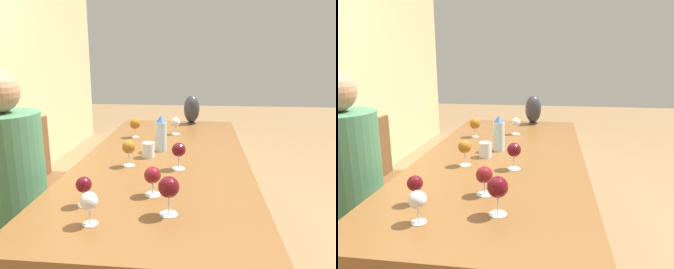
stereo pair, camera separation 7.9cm
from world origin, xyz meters
The scene contains 16 objects.
ground_plane centered at (0.00, 0.00, 0.00)m, with size 14.00×14.00×0.00m, color olive.
dining_table centered at (0.00, 0.00, 0.67)m, with size 2.21×0.98×0.74m.
water_bottle centered at (0.10, 0.04, 0.85)m, with size 0.07×0.07×0.23m.
water_tumbler centered at (-0.04, 0.10, 0.78)m, with size 0.08×0.08×0.09m.
vase centered at (0.98, -0.13, 0.87)m, with size 0.14×0.14×0.26m.
wine_glass_0 centered at (-0.72, 0.26, 0.83)m, with size 0.07×0.07×0.12m.
wine_glass_1 centered at (-0.59, -0.01, 0.83)m, with size 0.08×0.08×0.13m.
wine_glass_2 centered at (-0.24, -0.10, 0.84)m, with size 0.08×0.08×0.15m.
wine_glass_3 centered at (0.57, -0.02, 0.83)m, with size 0.07×0.07×0.13m.
wine_glass_4 centered at (-0.77, -0.09, 0.85)m, with size 0.08×0.08×0.16m.
wine_glass_5 centered at (-0.21, 0.18, 0.85)m, with size 0.08×0.08×0.15m.
wine_glass_6 centered at (-0.87, 0.18, 0.83)m, with size 0.07×0.07×0.13m.
wine_glass_7 centered at (0.44, 0.28, 0.84)m, with size 0.08×0.08×0.15m.
chair_near centered at (-0.47, 0.82, 0.49)m, with size 0.44×0.44×0.91m.
chair_far centered at (0.17, 0.82, 0.49)m, with size 0.44×0.44×0.91m.
person_near centered at (-0.47, 0.73, 0.68)m, with size 0.36×0.36×1.28m.
Camera 2 is at (-1.92, -0.29, 1.34)m, focal length 35.00 mm.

